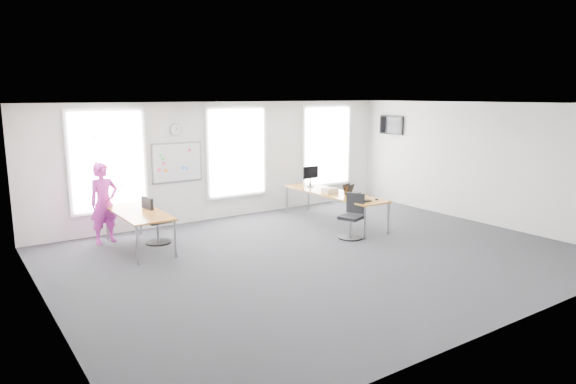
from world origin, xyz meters
TOP-DOWN VIEW (x-y plane):
  - floor at (0.00, 0.00)m, footprint 10.00×10.00m
  - ceiling at (0.00, 0.00)m, footprint 10.00×10.00m
  - wall_back at (0.00, 4.00)m, footprint 10.00×0.00m
  - wall_front at (0.00, -4.00)m, footprint 10.00×0.00m
  - wall_left at (-5.00, 0.00)m, footprint 0.00×10.00m
  - wall_right at (5.00, 0.00)m, footprint 0.00×10.00m
  - window_left at (-3.00, 3.97)m, footprint 1.60×0.06m
  - window_mid at (0.30, 3.97)m, footprint 1.60×0.06m
  - window_right at (3.30, 3.97)m, footprint 1.60×0.06m
  - desk_right at (1.90, 1.91)m, footprint 0.85×3.19m
  - desk_left at (-2.84, 2.51)m, footprint 0.87×2.17m
  - chair_right at (1.37, 0.61)m, footprint 0.59×0.59m
  - chair_left at (-2.45, 2.66)m, footprint 0.55×0.55m
  - person at (-3.30, 3.36)m, footprint 0.71×0.54m
  - whiteboard at (-1.35, 3.97)m, footprint 1.20×0.03m
  - wall_clock at (-1.35, 3.97)m, footprint 0.30×0.04m
  - tv at (4.95, 3.00)m, footprint 0.06×0.90m
  - keyboard at (1.72, 0.65)m, footprint 0.43×0.16m
  - mouse at (2.12, 0.63)m, footprint 0.10×0.13m
  - lens_cap at (1.96, 0.98)m, footprint 0.08×0.08m
  - headphones at (2.03, 1.16)m, footprint 0.17×0.09m
  - laptop_sleeve at (2.01, 1.49)m, footprint 0.33×0.27m
  - paper_stack at (1.78, 1.93)m, footprint 0.36×0.27m
  - monitor at (1.92, 2.90)m, footprint 0.49×0.20m

SIDE VIEW (x-z plane):
  - floor at x=0.00m, z-range 0.00..0.00m
  - chair_right at x=1.37m, z-range -0.06..0.94m
  - chair_left at x=-2.45m, z-range -0.06..0.97m
  - desk_right at x=1.90m, z-range 0.34..1.11m
  - desk_left at x=-2.84m, z-range 0.33..1.12m
  - lens_cap at x=1.96m, z-range 0.78..0.78m
  - keyboard at x=1.72m, z-range 0.78..0.80m
  - mouse at x=2.12m, z-range 0.78..0.82m
  - headphones at x=2.03m, z-range 0.77..0.87m
  - paper_stack at x=1.78m, z-range 0.78..0.90m
  - person at x=-3.30m, z-range 0.00..1.75m
  - laptop_sleeve at x=2.01m, z-range 0.77..1.04m
  - monitor at x=1.92m, z-range 0.83..1.38m
  - wall_back at x=0.00m, z-range -3.50..6.50m
  - wall_front at x=0.00m, z-range -3.50..6.50m
  - wall_left at x=-5.00m, z-range -3.50..6.50m
  - wall_right at x=5.00m, z-range -3.50..6.50m
  - whiteboard at x=-1.35m, z-range 1.10..2.00m
  - window_left at x=-3.00m, z-range 0.60..2.80m
  - window_mid at x=0.30m, z-range 0.60..2.80m
  - window_right at x=3.30m, z-range 0.60..2.80m
  - tv at x=4.95m, z-range 2.02..2.57m
  - wall_clock at x=-1.35m, z-range 2.20..2.50m
  - ceiling at x=0.00m, z-range 3.00..3.00m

